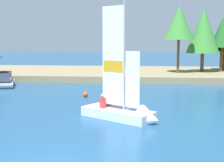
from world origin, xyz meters
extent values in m
cube|color=#897A56|center=(0.00, 25.95, 0.31)|extent=(80.00, 12.38, 0.63)
cylinder|color=brown|center=(6.74, 24.05, 2.36)|extent=(0.27, 0.27, 3.45)
cone|color=#387F33|center=(6.74, 24.05, 5.84)|extent=(3.18, 3.18, 3.52)
cylinder|color=brown|center=(9.50, 25.48, 1.65)|extent=(0.37, 0.37, 2.05)
cone|color=#387F33|center=(9.50, 25.48, 5.10)|extent=(3.54, 3.54, 4.84)
cylinder|color=brown|center=(11.62, 25.95, 1.95)|extent=(0.29, 0.29, 2.63)
cone|color=#1E5B23|center=(11.62, 25.95, 4.88)|extent=(2.56, 2.56, 3.23)
cylinder|color=brown|center=(12.34, 27.53, 1.73)|extent=(0.43, 0.43, 2.19)
cube|color=silver|center=(1.67, 6.65, 0.24)|extent=(4.09, 3.33, 0.49)
cone|color=silver|center=(3.33, 5.60, 0.24)|extent=(1.53, 1.63, 1.31)
cylinder|color=#B7B7BC|center=(2.00, 6.44, 3.44)|extent=(0.08, 0.08, 5.91)
cube|color=white|center=(1.41, 6.81, 3.28)|extent=(1.19, 0.77, 5.09)
cube|color=orange|center=(1.41, 6.81, 2.72)|extent=(1.08, 0.70, 0.61)
cube|color=white|center=(2.45, 6.16, 2.12)|extent=(0.74, 0.48, 2.86)
cylinder|color=#B7B7BC|center=(1.41, 6.81, 0.71)|extent=(1.21, 0.80, 0.06)
cube|color=red|center=(0.85, 6.79, 0.77)|extent=(0.34, 0.32, 0.56)
sphere|color=tan|center=(0.85, 6.79, 1.16)|extent=(0.20, 0.20, 0.20)
cube|color=red|center=(1.05, 7.42, 0.74)|extent=(0.34, 0.32, 0.51)
sphere|color=tan|center=(1.05, 7.42, 1.11)|extent=(0.20, 0.20, 0.20)
sphere|color=#E54C19|center=(-1.11, 12.64, 0.18)|extent=(0.36, 0.36, 0.36)
camera|label=1|loc=(2.85, -9.63, 4.13)|focal=50.81mm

